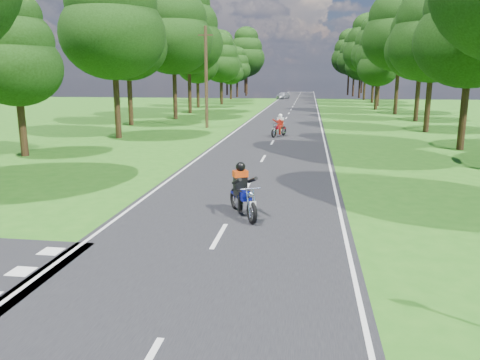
# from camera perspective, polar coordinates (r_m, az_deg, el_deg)

# --- Properties ---
(ground) EXTENTS (160.00, 160.00, 0.00)m
(ground) POSITION_cam_1_polar(r_m,az_deg,el_deg) (10.64, -4.61, -10.43)
(ground) COLOR #246216
(ground) RESTS_ON ground
(main_road) EXTENTS (7.00, 140.00, 0.02)m
(main_road) POSITION_cam_1_polar(r_m,az_deg,el_deg) (59.72, 6.24, 8.51)
(main_road) COLOR black
(main_road) RESTS_ON ground
(road_markings) EXTENTS (7.40, 140.00, 0.01)m
(road_markings) POSITION_cam_1_polar(r_m,az_deg,el_deg) (57.86, 6.03, 8.40)
(road_markings) COLOR silver
(road_markings) RESTS_ON main_road
(treeline) EXTENTS (40.00, 115.35, 14.78)m
(treeline) POSITION_cam_1_polar(r_m,az_deg,el_deg) (69.72, 7.96, 15.82)
(treeline) COLOR black
(treeline) RESTS_ON ground
(telegraph_pole) EXTENTS (1.20, 0.26, 8.00)m
(telegraph_pole) POSITION_cam_1_polar(r_m,az_deg,el_deg) (38.43, -4.15, 12.41)
(telegraph_pole) COLOR #382616
(telegraph_pole) RESTS_ON ground
(rider_near_blue) EXTENTS (1.45, 2.03, 1.62)m
(rider_near_blue) POSITION_cam_1_polar(r_m,az_deg,el_deg) (13.96, 0.34, -1.19)
(rider_near_blue) COLOR #0C1489
(rider_near_blue) RESTS_ON main_road
(rider_far_red) EXTENTS (1.30, 1.99, 1.57)m
(rider_far_red) POSITION_cam_1_polar(r_m,az_deg,el_deg) (32.85, 4.77, 6.68)
(rider_far_red) COLOR #B10D1D
(rider_far_red) RESTS_ON main_road
(distant_car) EXTENTS (2.67, 4.15, 1.32)m
(distant_car) POSITION_cam_1_polar(r_m,az_deg,el_deg) (88.01, 5.27, 10.25)
(distant_car) COLOR #B5B7BC
(distant_car) RESTS_ON main_road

